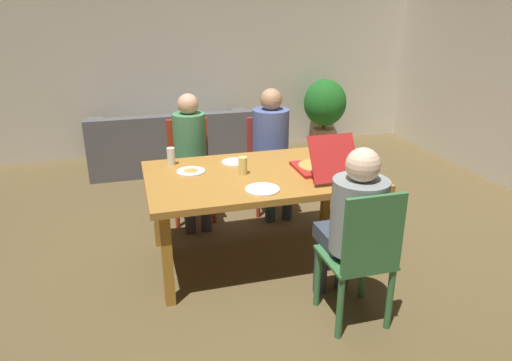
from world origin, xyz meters
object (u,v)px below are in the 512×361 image
at_px(dining_table, 259,182).
at_px(person_1, 191,150).
at_px(potted_plant, 325,106).
at_px(drinking_glass_0, 171,156).
at_px(plate_0, 235,162).
at_px(drinking_glass_1, 243,166).
at_px(pizza_box_0, 321,166).
at_px(couch, 174,145).
at_px(chair_1, 190,166).
at_px(chair_0, 362,256).
at_px(plate_1, 191,171).
at_px(plate_2, 262,189).
at_px(chair_2, 268,160).
at_px(person_2, 272,142).
at_px(person_0, 354,219).

xyz_separation_m(dining_table, person_1, (-0.41, 0.86, 0.04)).
relative_size(dining_table, potted_plant, 1.79).
bearing_deg(drinking_glass_0, plate_0, -10.33).
bearing_deg(drinking_glass_1, pizza_box_0, -10.19).
bearing_deg(pizza_box_0, couch, 108.34).
distance_m(person_1, pizza_box_0, 1.31).
height_order(chair_1, person_1, person_1).
distance_m(chair_0, plate_1, 1.50).
height_order(dining_table, plate_0, plate_0).
xyz_separation_m(plate_1, plate_2, (0.44, -0.51, -0.00)).
xyz_separation_m(plate_2, drinking_glass_0, (-0.56, 0.73, 0.07)).
height_order(dining_table, chair_1, chair_1).
bearing_deg(chair_2, person_2, -90.00).
bearing_deg(chair_2, chair_1, -179.45).
relative_size(chair_1, drinking_glass_1, 6.96).
bearing_deg(chair_0, plate_0, 111.59).
xyz_separation_m(plate_2, couch, (-0.32, 2.90, -0.49)).
relative_size(chair_1, person_1, 0.78).
bearing_deg(person_2, drinking_glass_1, -120.56).
xyz_separation_m(chair_2, person_2, (-0.00, -0.13, 0.23)).
bearing_deg(plate_0, person_1, 116.43).
distance_m(chair_1, couch, 1.57).
height_order(person_2, couch, person_2).
xyz_separation_m(person_1, chair_2, (0.80, 0.15, -0.22)).
bearing_deg(plate_1, plate_0, 18.13).
xyz_separation_m(chair_1, drinking_glass_0, (-0.23, -0.62, 0.31)).
bearing_deg(person_0, dining_table, 113.92).
xyz_separation_m(dining_table, drinking_glass_1, (-0.13, 0.01, 0.14)).
bearing_deg(pizza_box_0, person_2, 95.25).
distance_m(pizza_box_0, drinking_glass_0, 1.22).
xyz_separation_m(dining_table, person_2, (0.38, 0.88, 0.05)).
height_order(person_1, plate_2, person_1).
distance_m(person_2, potted_plant, 2.43).
relative_size(chair_1, couch, 0.46).
bearing_deg(plate_2, person_2, 69.35).
xyz_separation_m(person_0, pizza_box_0, (0.09, 0.76, 0.10)).
distance_m(person_0, plate_0, 1.27).
distance_m(person_2, plate_0, 0.79).
xyz_separation_m(chair_0, plate_1, (-0.90, 1.18, 0.25)).
bearing_deg(plate_0, potted_plant, 52.73).
bearing_deg(chair_2, drinking_glass_0, -148.74).
height_order(plate_1, couch, plate_1).
bearing_deg(person_0, couch, 103.00).
bearing_deg(person_2, person_0, -90.00).
xyz_separation_m(plate_2, potted_plant, (1.89, 3.19, -0.16)).
bearing_deg(potted_plant, person_0, -111.05).
distance_m(chair_1, person_1, 0.25).
height_order(person_0, chair_2, person_0).
bearing_deg(person_2, chair_0, -90.00).
bearing_deg(plate_2, drinking_glass_1, 98.40).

